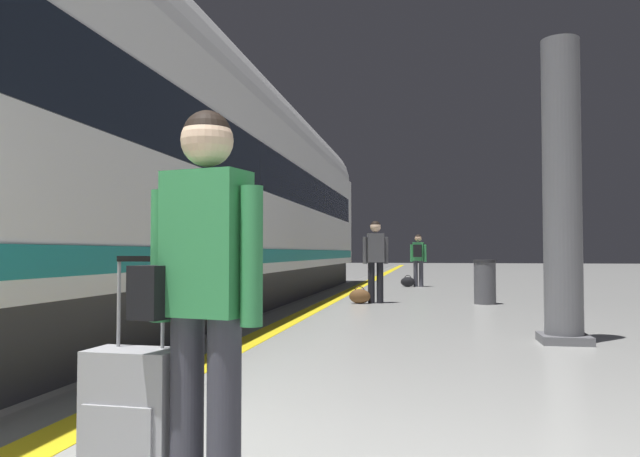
{
  "coord_description": "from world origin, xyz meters",
  "views": [
    {
      "loc": [
        1.24,
        -1.37,
        1.07
      ],
      "look_at": [
        -0.01,
        5.78,
        1.34
      ],
      "focal_mm": 34.79,
      "sensor_mm": 36.0,
      "label": 1
    }
  ],
  "objects_px": {
    "rolling_suitcase_foreground": "(132,421)",
    "duffel_bag_mid": "(408,282)",
    "duffel_bag_near": "(360,296)",
    "traveller_foreground": "(203,282)",
    "waste_bin": "(485,282)",
    "platform_pillar": "(562,196)",
    "passenger_mid": "(418,256)",
    "high_speed_train": "(81,135)",
    "passenger_near": "(376,255)"
  },
  "relations": [
    {
      "from": "duffel_bag_near",
      "to": "platform_pillar",
      "type": "height_order",
      "value": "platform_pillar"
    },
    {
      "from": "rolling_suitcase_foreground",
      "to": "platform_pillar",
      "type": "height_order",
      "value": "platform_pillar"
    },
    {
      "from": "duffel_bag_near",
      "to": "passenger_mid",
      "type": "height_order",
      "value": "passenger_mid"
    },
    {
      "from": "duffel_bag_mid",
      "to": "duffel_bag_near",
      "type": "bearing_deg",
      "value": -96.92
    },
    {
      "from": "rolling_suitcase_foreground",
      "to": "duffel_bag_mid",
      "type": "bearing_deg",
      "value": 87.95
    },
    {
      "from": "waste_bin",
      "to": "duffel_bag_near",
      "type": "bearing_deg",
      "value": -173.2
    },
    {
      "from": "passenger_near",
      "to": "waste_bin",
      "type": "height_order",
      "value": "passenger_near"
    },
    {
      "from": "duffel_bag_mid",
      "to": "passenger_near",
      "type": "bearing_deg",
      "value": -94.2
    },
    {
      "from": "passenger_near",
      "to": "platform_pillar",
      "type": "relative_size",
      "value": 0.48
    },
    {
      "from": "passenger_near",
      "to": "duffel_bag_near",
      "type": "bearing_deg",
      "value": -156.07
    },
    {
      "from": "passenger_mid",
      "to": "platform_pillar",
      "type": "height_order",
      "value": "platform_pillar"
    },
    {
      "from": "traveller_foreground",
      "to": "passenger_near",
      "type": "relative_size",
      "value": 0.95
    },
    {
      "from": "rolling_suitcase_foreground",
      "to": "waste_bin",
      "type": "height_order",
      "value": "rolling_suitcase_foreground"
    },
    {
      "from": "duffel_bag_mid",
      "to": "high_speed_train",
      "type": "bearing_deg",
      "value": -106.1
    },
    {
      "from": "rolling_suitcase_foreground",
      "to": "platform_pillar",
      "type": "distance_m",
      "value": 6.09
    },
    {
      "from": "high_speed_train",
      "to": "rolling_suitcase_foreground",
      "type": "distance_m",
      "value": 5.78
    },
    {
      "from": "rolling_suitcase_foreground",
      "to": "duffel_bag_near",
      "type": "bearing_deg",
      "value": 90.99
    },
    {
      "from": "duffel_bag_near",
      "to": "passenger_mid",
      "type": "xyz_separation_m",
      "value": [
        1.1,
        6.56,
        0.81
      ]
    },
    {
      "from": "high_speed_train",
      "to": "passenger_mid",
      "type": "bearing_deg",
      "value": 72.68
    },
    {
      "from": "waste_bin",
      "to": "duffel_bag_mid",
      "type": "bearing_deg",
      "value": 106.01
    },
    {
      "from": "passenger_near",
      "to": "traveller_foreground",
      "type": "bearing_deg",
      "value": -88.95
    },
    {
      "from": "high_speed_train",
      "to": "waste_bin",
      "type": "xyz_separation_m",
      "value": [
        5.33,
        6.21,
        -2.05
      ]
    },
    {
      "from": "passenger_near",
      "to": "high_speed_train",
      "type": "bearing_deg",
      "value": -117.17
    },
    {
      "from": "traveller_foreground",
      "to": "high_speed_train",
      "type": "bearing_deg",
      "value": 125.89
    },
    {
      "from": "traveller_foreground",
      "to": "passenger_near",
      "type": "distance_m",
      "value": 10.61
    },
    {
      "from": "high_speed_train",
      "to": "traveller_foreground",
      "type": "relative_size",
      "value": 19.75
    },
    {
      "from": "traveller_foreground",
      "to": "rolling_suitcase_foreground",
      "type": "height_order",
      "value": "traveller_foreground"
    },
    {
      "from": "rolling_suitcase_foreground",
      "to": "platform_pillar",
      "type": "bearing_deg",
      "value": 61.96
    },
    {
      "from": "high_speed_train",
      "to": "waste_bin",
      "type": "relative_size",
      "value": 35.51
    },
    {
      "from": "duffel_bag_near",
      "to": "duffel_bag_mid",
      "type": "height_order",
      "value": "same"
    },
    {
      "from": "passenger_near",
      "to": "duffel_bag_mid",
      "type": "bearing_deg",
      "value": 85.8
    },
    {
      "from": "passenger_mid",
      "to": "platform_pillar",
      "type": "bearing_deg",
      "value": -80.93
    },
    {
      "from": "high_speed_train",
      "to": "platform_pillar",
      "type": "distance_m",
      "value": 5.86
    },
    {
      "from": "traveller_foreground",
      "to": "passenger_mid",
      "type": "distance_m",
      "value": 17.03
    },
    {
      "from": "platform_pillar",
      "to": "high_speed_train",
      "type": "bearing_deg",
      "value": -172.47
    },
    {
      "from": "high_speed_train",
      "to": "duffel_bag_near",
      "type": "xyz_separation_m",
      "value": [
        2.78,
        5.91,
        -2.35
      ]
    },
    {
      "from": "duffel_bag_near",
      "to": "passenger_mid",
      "type": "distance_m",
      "value": 6.7
    },
    {
      "from": "passenger_near",
      "to": "passenger_mid",
      "type": "relative_size",
      "value": 1.06
    },
    {
      "from": "passenger_mid",
      "to": "waste_bin",
      "type": "xyz_separation_m",
      "value": [
        1.45,
        -6.25,
        -0.5
      ]
    },
    {
      "from": "duffel_bag_near",
      "to": "high_speed_train",
      "type": "bearing_deg",
      "value": -115.24
    },
    {
      "from": "passenger_near",
      "to": "passenger_mid",
      "type": "bearing_deg",
      "value": 83.06
    },
    {
      "from": "rolling_suitcase_foreground",
      "to": "passenger_mid",
      "type": "relative_size",
      "value": 0.65
    },
    {
      "from": "passenger_mid",
      "to": "waste_bin",
      "type": "relative_size",
      "value": 1.78
    },
    {
      "from": "duffel_bag_mid",
      "to": "platform_pillar",
      "type": "distance_m",
      "value": 11.91
    },
    {
      "from": "duffel_bag_near",
      "to": "traveller_foreground",
      "type": "bearing_deg",
      "value": -87.18
    },
    {
      "from": "traveller_foreground",
      "to": "platform_pillar",
      "type": "relative_size",
      "value": 0.45
    },
    {
      "from": "platform_pillar",
      "to": "duffel_bag_near",
      "type": "bearing_deg",
      "value": 119.99
    },
    {
      "from": "rolling_suitcase_foreground",
      "to": "duffel_bag_mid",
      "type": "xyz_separation_m",
      "value": [
        0.6,
        16.84,
        -0.21
      ]
    },
    {
      "from": "platform_pillar",
      "to": "waste_bin",
      "type": "height_order",
      "value": "platform_pillar"
    },
    {
      "from": "passenger_near",
      "to": "platform_pillar",
      "type": "distance_m",
      "value": 5.96
    }
  ]
}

